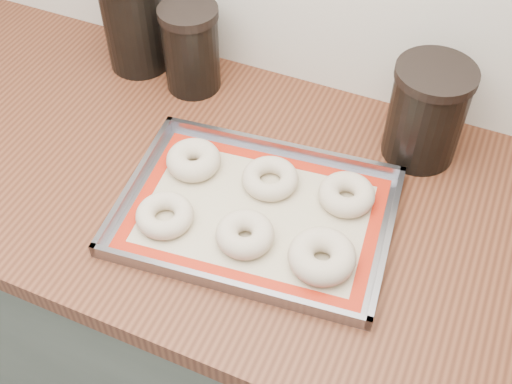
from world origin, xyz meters
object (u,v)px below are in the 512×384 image
at_px(canister_mid, 191,48).
at_px(bagel_back_mid, 270,178).
at_px(bagel_back_left, 193,160).
at_px(bagel_back_right, 347,194).
at_px(baking_tray, 256,213).
at_px(bagel_front_mid, 245,234).
at_px(bagel_front_left, 165,215).
at_px(canister_right, 427,113).
at_px(canister_left, 134,19).
at_px(bagel_front_right, 322,256).

bearing_deg(canister_mid, bagel_back_mid, -38.26).
bearing_deg(bagel_back_left, canister_mid, 117.34).
relative_size(bagel_back_left, bagel_back_mid, 0.99).
bearing_deg(bagel_back_mid, bagel_back_right, 6.73).
bearing_deg(bagel_back_left, bagel_back_right, 6.67).
bearing_deg(baking_tray, canister_mid, 133.54).
bearing_deg(bagel_front_mid, bagel_front_left, -173.66).
relative_size(bagel_front_left, bagel_back_right, 1.00).
relative_size(bagel_front_left, bagel_back_left, 0.99).
bearing_deg(canister_right, bagel_back_right, -114.99).
bearing_deg(bagel_back_left, bagel_back_mid, 6.60).
xyz_separation_m(canister_left, canister_right, (0.62, -0.03, -0.01)).
relative_size(bagel_back_mid, bagel_back_right, 1.02).
distance_m(baking_tray, canister_right, 0.35).
distance_m(bagel_front_right, canister_mid, 0.52).
distance_m(bagel_back_mid, canister_right, 0.30).
relative_size(bagel_front_right, bagel_back_right, 1.12).
bearing_deg(canister_right, canister_mid, 178.86).
relative_size(bagel_back_left, bagel_back_right, 1.01).
bearing_deg(bagel_front_right, bagel_back_left, 158.89).
xyz_separation_m(bagel_front_mid, canister_mid, (-0.27, 0.34, 0.07)).
relative_size(canister_mid, canister_right, 0.95).
bearing_deg(canister_mid, bagel_front_left, -70.08).
height_order(bagel_front_left, bagel_back_mid, same).
distance_m(bagel_back_mid, canister_mid, 0.34).
xyz_separation_m(bagel_front_left, canister_mid, (-0.13, 0.35, 0.07)).
bearing_deg(bagel_front_mid, bagel_back_mid, 94.96).
xyz_separation_m(bagel_front_right, canister_right, (0.08, 0.32, 0.07)).
bearing_deg(bagel_back_mid, bagel_front_right, -41.75).
bearing_deg(canister_mid, baking_tray, -46.46).
distance_m(baking_tray, bagel_front_mid, 0.06).
height_order(bagel_back_left, canister_left, canister_left).
bearing_deg(baking_tray, bagel_back_right, 33.74).
relative_size(bagel_front_right, canister_right, 0.58).
bearing_deg(bagel_back_left, canister_left, 136.56).
height_order(bagel_front_right, bagel_back_mid, bagel_front_right).
relative_size(bagel_front_mid, bagel_back_left, 0.98).
bearing_deg(bagel_front_mid, bagel_front_right, 3.05).
distance_m(canister_left, canister_right, 0.62).
bearing_deg(canister_right, bagel_front_mid, -122.34).
distance_m(bagel_back_right, canister_mid, 0.44).
distance_m(bagel_front_left, canister_mid, 0.38).
height_order(bagel_front_left, bagel_back_left, bagel_back_left).
distance_m(baking_tray, bagel_back_right, 0.16).
bearing_deg(bagel_front_right, canister_right, 76.58).
distance_m(bagel_front_mid, bagel_back_mid, 0.13).
bearing_deg(bagel_back_left, bagel_front_mid, -37.09).
bearing_deg(bagel_front_mid, bagel_back_right, 50.30).
relative_size(bagel_back_left, canister_mid, 0.55).
xyz_separation_m(bagel_front_right, canister_mid, (-0.40, 0.33, 0.07)).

